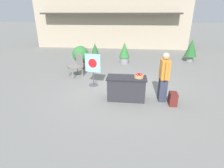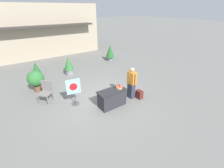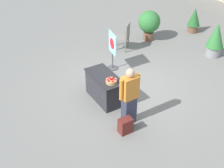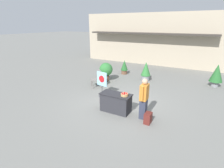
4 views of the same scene
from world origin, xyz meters
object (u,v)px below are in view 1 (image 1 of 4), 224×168
patio_chair (77,64)px  potted_plant_near_right (124,52)px  potted_plant_far_right (95,51)px  display_table (126,88)px  backpack (173,99)px  person_visitor (164,77)px  poster_board (93,68)px  potted_plant_near_left (191,49)px  potted_plant_far_left (81,55)px  apple_basket (139,76)px

patio_chair → potted_plant_near_right: (2.09, 2.53, 0.09)m
potted_plant_far_right → potted_plant_near_right: potted_plant_near_right is taller
display_table → backpack: bearing=-9.8°
display_table → patio_chair: 3.22m
potted_plant_far_right → patio_chair: bearing=-93.1°
person_visitor → potted_plant_near_right: person_visitor is taller
poster_board → potted_plant_far_right: poster_board is taller
display_table → potted_plant_near_left: potted_plant_near_left is taller
display_table → potted_plant_near_right: size_ratio=1.06×
display_table → potted_plant_far_right: size_ratio=1.28×
person_visitor → potted_plant_far_left: person_visitor is taller
potted_plant_far_right → potted_plant_near_left: size_ratio=0.76×
poster_board → potted_plant_far_left: 2.66m
potted_plant_far_right → potted_plant_near_right: 2.07m
potted_plant_near_right → display_table: bearing=-86.6°
apple_basket → potted_plant_near_right: bearing=98.2°
display_table → potted_plant_far_left: size_ratio=1.11×
patio_chair → person_visitor: bearing=105.6°
backpack → person_visitor: bearing=135.3°
poster_board → potted_plant_near_left: (5.09, 4.52, 0.05)m
apple_basket → patio_chair: 3.54m
display_table → backpack: display_table is taller
potted_plant_near_left → potted_plant_far_left: potted_plant_near_left is taller
backpack → potted_plant_far_right: bearing=122.7°
apple_basket → potted_plant_far_right: bearing=115.2°
display_table → potted_plant_far_left: potted_plant_far_left is taller
poster_board → potted_plant_far_right: (-0.82, 4.41, -0.17)m
person_visitor → potted_plant_far_right: person_visitor is taller
display_table → poster_board: bearing=141.5°
person_visitor → poster_board: (-2.57, 1.05, -0.10)m
patio_chair → potted_plant_far_right: (0.18, 3.33, -0.01)m
backpack → poster_board: (-2.88, 1.35, 0.51)m
potted_plant_far_right → potted_plant_near_left: bearing=1.1°
patio_chair → potted_plant_near_right: 3.28m
backpack → potted_plant_far_right: 6.86m
display_table → potted_plant_far_right: potted_plant_far_right is taller
apple_basket → backpack: apple_basket is taller
person_visitor → patio_chair: (-3.57, 2.14, -0.26)m
display_table → apple_basket: size_ratio=4.37×
apple_basket → backpack: (1.10, -0.24, -0.65)m
person_visitor → patio_chair: size_ratio=1.59×
person_visitor → potted_plant_far_left: 5.09m
apple_basket → patio_chair: patio_chair is taller
poster_board → potted_plant_far_left: poster_board is taller
potted_plant_far_left → potted_plant_far_right: bearing=79.9°
person_visitor → potted_plant_near_left: size_ratio=1.21×
patio_chair → potted_plant_near_right: size_ratio=0.82×
display_table → potted_plant_near_right: bearing=93.4°
backpack → potted_plant_near_left: size_ratio=0.31×
potted_plant_near_right → potted_plant_near_left: bearing=12.8°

